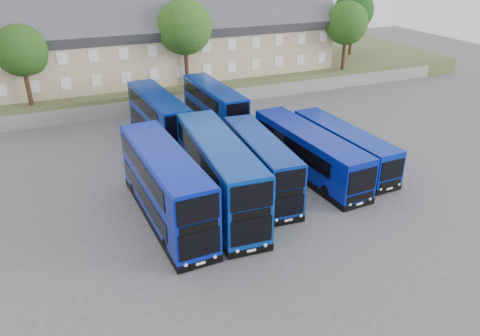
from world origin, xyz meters
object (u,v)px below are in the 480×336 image
at_px(dd_front_left, 166,187).
at_px(tree_far, 354,12).
at_px(tree_west, 23,52).
at_px(tree_east, 347,25).
at_px(tree_mid, 186,29).
at_px(dd_front_mid, 219,175).
at_px(coach_east_a, 309,153).

bearing_deg(dd_front_left, tree_far, 37.77).
xyz_separation_m(tree_west, tree_far, (42.00, 7.00, 0.68)).
bearing_deg(tree_far, tree_east, -130.60).
bearing_deg(tree_east, tree_west, -180.00).
bearing_deg(tree_mid, tree_east, -1.43).
relative_size(dd_front_mid, tree_west, 1.60).
bearing_deg(dd_front_mid, dd_front_left, -174.11).
xyz_separation_m(tree_west, tree_mid, (16.00, 0.50, 1.02)).
bearing_deg(tree_west, coach_east_a, -46.62).
xyz_separation_m(tree_mid, tree_far, (26.00, 6.50, -0.34)).
height_order(tree_west, tree_east, tree_east).
bearing_deg(tree_mid, dd_front_mid, -102.57).
bearing_deg(tree_east, dd_front_left, -142.02).
relative_size(dd_front_mid, coach_east_a, 0.97).
bearing_deg(tree_east, tree_far, 49.40).
relative_size(tree_west, tree_mid, 0.83).
bearing_deg(coach_east_a, dd_front_left, -172.47).
relative_size(dd_front_left, tree_far, 1.37).
distance_m(dd_front_left, tree_mid, 25.25).
xyz_separation_m(coach_east_a, tree_mid, (-3.06, 20.67, 6.39)).
relative_size(tree_mid, tree_far, 1.06).
distance_m(dd_front_mid, coach_east_a, 8.46).
xyz_separation_m(dd_front_mid, tree_east, (25.09, 22.32, 5.02)).
distance_m(tree_west, tree_mid, 16.04).
bearing_deg(tree_west, tree_east, 0.00).
relative_size(tree_east, tree_far, 0.94).
bearing_deg(tree_far, tree_mid, -165.96).
height_order(tree_east, tree_far, tree_far).
bearing_deg(tree_far, dd_front_left, -139.72).
bearing_deg(dd_front_mid, coach_east_a, 18.33).
xyz_separation_m(dd_front_left, tree_mid, (8.77, 22.96, 5.77)).
relative_size(tree_west, tree_east, 0.94).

